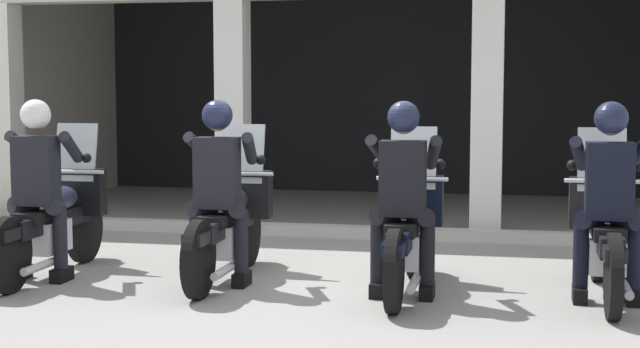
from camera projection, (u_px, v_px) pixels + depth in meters
The scene contains 11 objects.
ground_plane at pixel (370, 230), 11.21m from camera, with size 80.00×80.00×0.00m, color gray.
station_building at pixel (385, 56), 13.25m from camera, with size 10.08×4.62×3.30m.
kerb_strip at pixel (349, 232), 10.68m from camera, with size 9.58×0.24×0.12m, color #B7B5AD.
motorcycle_far_left at pixel (55, 219), 8.56m from camera, with size 0.62×2.04×1.35m.
police_officer_far_left at pixel (38, 174), 8.25m from camera, with size 0.63×0.61×1.58m.
motorcycle_center_left at pixel (229, 222), 8.37m from camera, with size 0.62×2.04×1.35m.
police_officer_center_left at pixel (218, 176), 8.06m from camera, with size 0.63×0.61×1.58m.
motorcycle_center_right at pixel (407, 231), 7.90m from camera, with size 0.62×2.04×1.35m.
police_officer_center_right at pixel (403, 182), 7.58m from camera, with size 0.63×0.61×1.58m.
motorcycle_far_right at pixel (605, 235), 7.70m from camera, with size 0.62×2.04×1.35m.
police_officer_far_right at pixel (609, 185), 7.39m from camera, with size 0.63×0.61×1.58m.
Camera 1 is at (1.69, -7.98, 1.73)m, focal length 53.42 mm.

